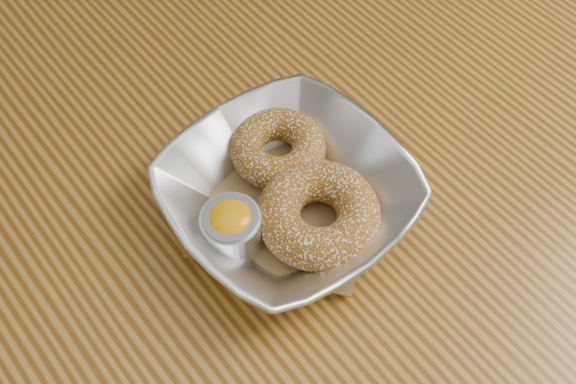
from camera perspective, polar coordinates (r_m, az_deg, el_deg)
table at (r=0.71m, az=-4.03°, el=-2.64°), size 1.20×0.80×0.75m
serving_bowl at (r=0.58m, az=-0.00°, el=-0.25°), size 0.21×0.21×0.05m
parchment at (r=0.59m, az=-0.00°, el=-1.10°), size 0.20×0.20×0.00m
donut_back at (r=0.61m, az=-0.86°, el=3.73°), size 0.09×0.09×0.03m
donut_front at (r=0.57m, az=2.60°, el=-1.90°), size 0.12×0.12×0.04m
ramekin at (r=0.56m, az=-4.80°, el=-3.07°), size 0.05×0.05×0.05m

